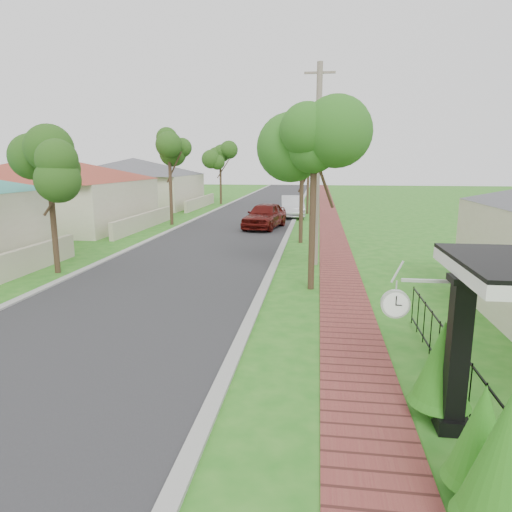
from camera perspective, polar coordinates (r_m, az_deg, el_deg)
The scene contains 16 objects.
ground at distance 9.22m, azimuth -8.32°, elevation -15.31°, with size 160.00×160.00×0.00m, color #25701A.
road at distance 28.70m, azimuth -3.12°, elevation 3.25°, with size 7.00×120.00×0.02m, color #28282B.
kerb_right at distance 28.24m, azimuth 4.18°, elevation 3.10°, with size 0.30×120.00×0.10m, color #9E9E99.
kerb_left at distance 29.60m, azimuth -10.09°, elevation 3.34°, with size 0.30×120.00×0.10m, color #9E9E99.
sidewalk at distance 28.20m, azimuth 9.47°, elevation 2.96°, with size 1.50×120.00×0.03m, color brown.
porch_post at distance 7.83m, azimuth 23.79°, elevation -12.24°, with size 0.48×0.48×2.52m.
picket_fence at distance 9.04m, azimuth 23.92°, elevation -13.09°, with size 0.03×8.02×1.00m.
street_trees at distance 35.12m, azimuth -0.85°, elevation 12.21°, with size 10.70×37.65×5.89m.
hedge_row at distance 6.91m, azimuth 25.52°, elevation -18.12°, with size 0.93×3.56×1.97m.
far_house_red at distance 32.89m, azimuth -24.30°, elevation 7.42°, with size 15.56×15.56×4.60m.
far_house_grey at distance 45.37m, azimuth -14.91°, elevation 8.92°, with size 15.56×15.56×4.60m.
parked_car_red at distance 29.32m, azimuth 1.11°, elevation 5.06°, with size 1.93×4.81×1.64m, color #59100D.
parked_car_white at distance 35.69m, azimuth 4.58°, elevation 6.17°, with size 1.70×4.89×1.61m, color silver.
near_tree at distance 14.90m, azimuth 7.30°, elevation 13.71°, with size 2.31×2.31×5.93m.
utility_pole at distance 18.65m, azimuth 7.68°, elevation 11.10°, with size 1.20×0.24×7.93m.
station_clock at distance 7.72m, azimuth 17.27°, elevation -5.53°, with size 1.08×0.13×0.66m.
Camera 1 is at (2.37, -7.88, 4.15)m, focal length 32.00 mm.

